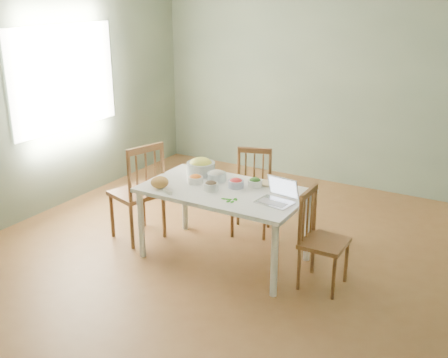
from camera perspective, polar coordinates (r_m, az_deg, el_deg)
The scene contains 20 objects.
floor at distance 5.36m, azimuth 1.49°, elevation -8.03°, with size 5.00×5.00×0.00m, color brown.
wall_back at distance 7.13m, azimuth 11.52°, elevation 10.10°, with size 5.00×0.00×2.70m, color gray.
wall_front at distance 3.04m, azimuth -21.79°, elevation -3.89°, with size 5.00×0.00×2.70m, color gray.
wall_left at distance 6.44m, azimuth -18.49°, elevation 8.48°, with size 0.00×5.00×2.70m, color gray.
window_left at distance 6.60m, azimuth -16.56°, elevation 10.25°, with size 0.04×1.60×1.20m, color white.
dining_table at distance 5.14m, azimuth 0.00°, elevation -4.83°, with size 1.53×0.86×0.72m, color white, non-canonical shape.
chair_far at distance 5.66m, azimuth 2.90°, elevation -1.51°, with size 0.40×0.38×0.90m, color #532F13, non-canonical shape.
chair_left at distance 5.59m, azimuth -9.29°, elevation -1.23°, with size 0.46×0.44×1.04m, color #532F13, non-canonical shape.
chair_right at distance 4.72m, azimuth 10.63°, elevation -6.44°, with size 0.39×0.37×0.88m, color #532F13, non-canonical shape.
bread_boule at distance 5.05m, azimuth -6.85°, elevation -0.35°, with size 0.17×0.17×0.11m, color tan.
butter_stick at distance 4.92m, azimuth -6.01°, elevation -1.36°, with size 0.10×0.03×0.03m, color silver.
bowl_squash at distance 5.38m, azimuth -2.48°, elevation 1.36°, with size 0.28×0.28×0.16m, color gold, non-canonical shape.
bowl_carrot at distance 5.15m, azimuth -3.05°, elevation 0.00°, with size 0.15×0.15×0.08m, color orange, non-canonical shape.
bowl_onion at distance 5.21m, azimuth -0.80°, elevation 0.37°, with size 0.19×0.19×0.10m, color silver, non-canonical shape.
bowl_mushroom at distance 4.96m, azimuth -1.40°, elevation -0.72°, with size 0.13×0.13×0.09m, color black, non-canonical shape.
bowl_redpep at distance 5.03m, azimuth 1.28°, elevation -0.43°, with size 0.15×0.15×0.09m, color red, non-canonical shape.
bowl_broccoli at distance 5.06m, azimuth 3.32°, elevation -0.34°, with size 0.14×0.14×0.08m, color #063207, non-canonical shape.
flatbread at distance 5.14m, azimuth 4.78°, elevation -0.46°, with size 0.18×0.18×0.02m, color beige.
basil_bunch at distance 4.74m, azimuth 0.49°, elevation -2.14°, with size 0.17×0.17×0.02m, color #186014, non-canonical shape.
laptop at distance 4.66m, azimuth 5.43°, elevation -1.38°, with size 0.30×0.27×0.21m, color silver, non-canonical shape.
Camera 1 is at (2.28, -4.16, 2.50)m, focal length 43.03 mm.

